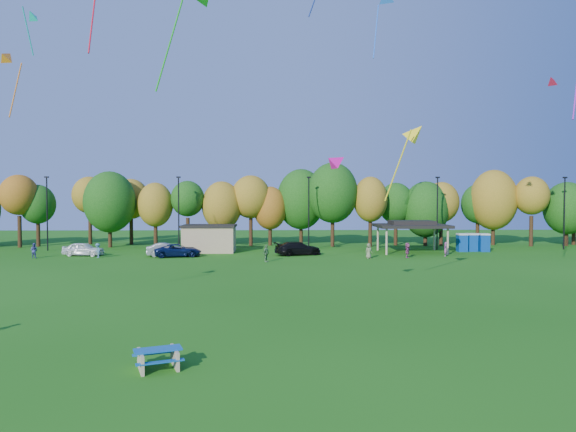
{
  "coord_description": "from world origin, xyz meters",
  "views": [
    {
      "loc": [
        -2.02,
        -23.19,
        6.43
      ],
      "look_at": [
        -1.35,
        6.0,
        5.41
      ],
      "focal_mm": 32.0,
      "sensor_mm": 36.0,
      "label": 1
    }
  ],
  "objects_px": {
    "porta_potties": "(473,242)",
    "car_c": "(178,250)",
    "picnic_table": "(158,357)",
    "car_a": "(83,249)",
    "car_b": "(167,250)",
    "car_d": "(298,248)"
  },
  "relations": [
    {
      "from": "picnic_table",
      "to": "car_a",
      "type": "bearing_deg",
      "value": 93.14
    },
    {
      "from": "car_a",
      "to": "car_c",
      "type": "bearing_deg",
      "value": -90.7
    },
    {
      "from": "porta_potties",
      "to": "car_d",
      "type": "relative_size",
      "value": 0.71
    },
    {
      "from": "car_c",
      "to": "car_d",
      "type": "relative_size",
      "value": 0.96
    },
    {
      "from": "car_c",
      "to": "porta_potties",
      "type": "bearing_deg",
      "value": -93.96
    },
    {
      "from": "picnic_table",
      "to": "car_a",
      "type": "height_order",
      "value": "car_a"
    },
    {
      "from": "car_c",
      "to": "car_d",
      "type": "height_order",
      "value": "car_d"
    },
    {
      "from": "porta_potties",
      "to": "car_b",
      "type": "bearing_deg",
      "value": -173.37
    },
    {
      "from": "car_a",
      "to": "car_b",
      "type": "height_order",
      "value": "car_a"
    },
    {
      "from": "car_b",
      "to": "car_d",
      "type": "xyz_separation_m",
      "value": [
        14.59,
        0.73,
        0.04
      ]
    },
    {
      "from": "picnic_table",
      "to": "car_d",
      "type": "xyz_separation_m",
      "value": [
        6.91,
        38.38,
        0.33
      ]
    },
    {
      "from": "car_a",
      "to": "car_d",
      "type": "height_order",
      "value": "car_d"
    },
    {
      "from": "car_d",
      "to": "picnic_table",
      "type": "bearing_deg",
      "value": 151.14
    },
    {
      "from": "car_a",
      "to": "car_b",
      "type": "xyz_separation_m",
      "value": [
        9.37,
        -0.57,
        -0.03
      ]
    },
    {
      "from": "porta_potties",
      "to": "picnic_table",
      "type": "bearing_deg",
      "value": -123.94
    },
    {
      "from": "car_a",
      "to": "car_d",
      "type": "xyz_separation_m",
      "value": [
        23.96,
        0.17,
        0.01
      ]
    },
    {
      "from": "picnic_table",
      "to": "car_c",
      "type": "height_order",
      "value": "car_c"
    },
    {
      "from": "car_a",
      "to": "car_b",
      "type": "bearing_deg",
      "value": -87.97
    },
    {
      "from": "picnic_table",
      "to": "car_c",
      "type": "bearing_deg",
      "value": 78.76
    },
    {
      "from": "picnic_table",
      "to": "car_d",
      "type": "height_order",
      "value": "car_d"
    },
    {
      "from": "car_a",
      "to": "picnic_table",
      "type": "bearing_deg",
      "value": -150.48
    },
    {
      "from": "porta_potties",
      "to": "car_c",
      "type": "distance_m",
      "value": 34.77
    }
  ]
}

